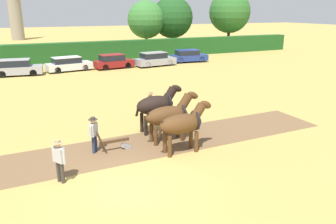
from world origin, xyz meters
The scene contains 18 objects.
ground_plane centered at (0.00, 0.00, 0.00)m, with size 240.00×240.00×0.00m, color tan.
plowed_furrow_strip centered at (-0.70, 3.30, 0.00)m, with size 23.69×3.14×0.01m, color brown.
hedgerow centered at (0.00, 30.99, 1.14)m, with size 69.59×1.56×2.27m, color #1E511E.
tree_left centered at (13.57, 34.56, 4.66)m, with size 5.17×5.17×7.26m.
tree_center_left centered at (17.61, 34.58, 4.93)m, with size 5.87×5.87×7.87m.
tree_center centered at (26.75, 33.61, 5.64)m, with size 6.22×6.22×8.76m.
draft_horse_lead_left centered at (2.99, 1.97, 1.31)m, with size 2.64×0.94×2.29m.
draft_horse_lead_right centered at (2.98, 3.37, 1.28)m, with size 2.85×0.98×2.37m.
draft_horse_trail_left centered at (2.94, 4.77, 1.41)m, with size 2.61×1.03×2.42m.
plow centered at (0.42, 3.32, 0.32)m, with size 1.58×0.47×1.13m.
farmer_at_plow centered at (-0.54, 3.50, 0.93)m, with size 0.44×0.53×1.61m.
farmer_beside_team centered at (3.38, 6.78, 0.92)m, with size 0.40×0.63×1.60m.
farmer_onlooker_left centered at (-2.22, 1.39, 0.95)m, with size 0.42×0.56×1.65m.
parked_car_left centered at (-3.42, 24.02, 0.74)m, with size 4.47×2.25×1.55m.
parked_car_center_left centered at (1.30, 24.48, 0.70)m, with size 4.67×2.39×1.46m.
parked_car_center centered at (5.90, 24.24, 0.72)m, with size 4.20×2.21×1.50m.
parked_car_center_right centered at (10.48, 23.78, 0.74)m, with size 4.64×2.28×1.54m.
parked_car_right centered at (15.23, 24.88, 0.72)m, with size 4.47×2.17×1.47m.
Camera 1 is at (-3.02, -9.85, 5.97)m, focal length 35.00 mm.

